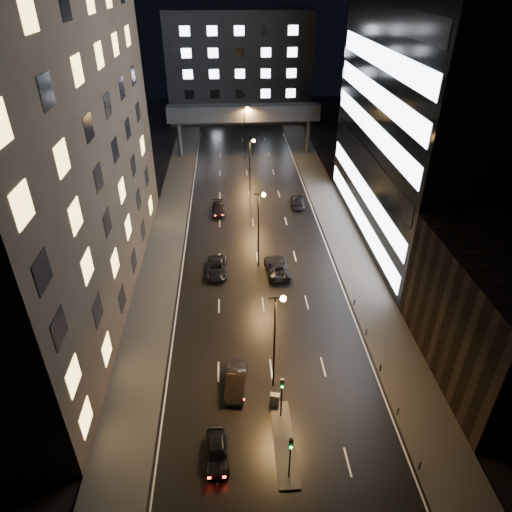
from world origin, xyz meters
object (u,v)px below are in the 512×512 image
object	(u,v)px
car_away_b	(236,381)
utility_cabinet	(275,400)
car_away_d	(219,209)
car_toward_b	(298,201)
car_away_a	(217,452)
car_away_c	(217,268)
car_toward_a	(277,267)

from	to	relation	value
car_away_b	utility_cabinet	bearing A→B (deg)	-28.65
car_away_b	utility_cabinet	size ratio (longest dim) A/B	3.87
car_away_b	car_away_d	xyz separation A→B (m)	(-1.72, 35.21, -0.09)
car_toward_b	car_away_a	bearing A→B (deg)	80.09
car_away_c	utility_cabinet	distance (m)	21.59
car_away_d	car_toward_a	xyz separation A→B (m)	(7.28, -16.91, 0.10)
car_away_d	utility_cabinet	size ratio (longest dim) A/B	3.89
car_away_a	utility_cabinet	xyz separation A→B (m)	(4.93, 4.69, 0.05)
car_away_a	car_toward_b	world-z (taller)	car_toward_b
car_away_a	car_away_b	distance (m)	7.22
car_toward_a	utility_cabinet	size ratio (longest dim) A/B	4.61
car_away_a	utility_cabinet	distance (m)	6.80
car_away_d	car_toward_b	distance (m)	12.85
car_away_d	utility_cabinet	distance (m)	37.88
car_toward_a	utility_cabinet	bearing A→B (deg)	79.76
car_away_c	car_toward_a	world-z (taller)	car_toward_a
car_away_d	car_toward_b	world-z (taller)	car_toward_b
car_toward_a	utility_cabinet	distance (m)	20.77
car_away_a	car_toward_a	size ratio (longest dim) A/B	0.74
car_toward_a	car_toward_b	bearing A→B (deg)	-109.71
car_away_c	car_toward_b	world-z (taller)	car_toward_b
car_toward_b	utility_cabinet	xyz separation A→B (m)	(-7.68, -39.69, 0.01)
car_away_a	car_toward_b	bearing A→B (deg)	70.88
car_away_b	car_away_d	distance (m)	35.25
car_away_a	car_toward_a	distance (m)	26.34
car_away_d	car_toward_a	size ratio (longest dim) A/B	0.84
utility_cabinet	car_toward_b	bearing A→B (deg)	94.16
car_away_c	utility_cabinet	xyz separation A→B (m)	(5.15, -20.96, 0.04)
car_away_b	car_toward_b	distance (m)	38.92
car_away_d	car_away_b	bearing A→B (deg)	-91.03
car_away_b	car_away_d	bearing A→B (deg)	99.75
car_away_c	utility_cabinet	bearing A→B (deg)	-75.00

